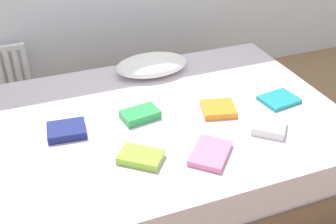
{
  "coord_description": "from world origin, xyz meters",
  "views": [
    {
      "loc": [
        -0.73,
        -1.88,
        1.82
      ],
      "look_at": [
        0.0,
        0.05,
        0.48
      ],
      "focal_mm": 43.83,
      "sensor_mm": 36.0,
      "label": 1
    }
  ],
  "objects": [
    {
      "name": "textbook_lime",
      "position": [
        -0.3,
        -0.35,
        0.52
      ],
      "size": [
        0.25,
        0.24,
        0.04
      ],
      "primitive_type": "cube",
      "rotation": [
        0.0,
        0.0,
        -0.67
      ],
      "color": "#8CC638",
      "rests_on": "bed"
    },
    {
      "name": "bed",
      "position": [
        0.0,
        0.0,
        0.25
      ],
      "size": [
        2.0,
        1.5,
        0.5
      ],
      "color": "brown",
      "rests_on": "ground"
    },
    {
      "name": "textbook_pink",
      "position": [
        0.04,
        -0.44,
        0.52
      ],
      "size": [
        0.29,
        0.29,
        0.03
      ],
      "primitive_type": "cube",
      "rotation": [
        0.0,
        0.0,
        0.84
      ],
      "color": "pink",
      "rests_on": "bed"
    },
    {
      "name": "textbook_white",
      "position": [
        0.45,
        -0.35,
        0.52
      ],
      "size": [
        0.24,
        0.24,
        0.05
      ],
      "primitive_type": "cube",
      "rotation": [
        0.0,
        0.0,
        -0.69
      ],
      "color": "white",
      "rests_on": "bed"
    },
    {
      "name": "textbook_orange",
      "position": [
        0.27,
        -0.08,
        0.52
      ],
      "size": [
        0.23,
        0.22,
        0.04
      ],
      "primitive_type": "cube",
      "rotation": [
        0.0,
        0.0,
        -0.24
      ],
      "color": "orange",
      "rests_on": "bed"
    },
    {
      "name": "ground_plane",
      "position": [
        0.0,
        0.0,
        0.0
      ],
      "size": [
        8.0,
        8.0,
        0.0
      ],
      "primitive_type": "plane",
      "color": "#93704C"
    },
    {
      "name": "textbook_navy",
      "position": [
        -0.61,
        0.01,
        0.52
      ],
      "size": [
        0.22,
        0.18,
        0.05
      ],
      "primitive_type": "cube",
      "rotation": [
        0.0,
        0.0,
        -0.1
      ],
      "color": "navy",
      "rests_on": "bed"
    },
    {
      "name": "pillow",
      "position": [
        0.06,
        0.53,
        0.56
      ],
      "size": [
        0.5,
        0.31,
        0.12
      ],
      "primitive_type": "ellipsoid",
      "color": "white",
      "rests_on": "bed"
    },
    {
      "name": "textbook_teal",
      "position": [
        0.67,
        -0.11,
        0.51
      ],
      "size": [
        0.24,
        0.2,
        0.03
      ],
      "primitive_type": "cube",
      "rotation": [
        0.0,
        0.0,
        0.14
      ],
      "color": "teal",
      "rests_on": "bed"
    },
    {
      "name": "radiator",
      "position": [
        -0.91,
        1.2,
        0.33
      ],
      "size": [
        0.36,
        0.04,
        0.48
      ],
      "color": "white",
      "rests_on": "ground"
    },
    {
      "name": "textbook_green",
      "position": [
        -0.18,
        0.02,
        0.52
      ],
      "size": [
        0.23,
        0.17,
        0.05
      ],
      "primitive_type": "cube",
      "rotation": [
        0.0,
        0.0,
        0.16
      ],
      "color": "green",
      "rests_on": "bed"
    }
  ]
}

